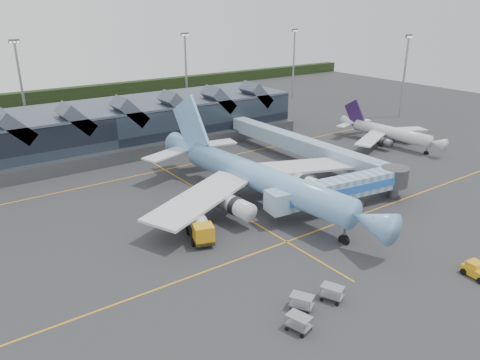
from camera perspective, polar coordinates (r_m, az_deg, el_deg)
ground at (r=69.53m, az=1.37°, el=-5.00°), size 260.00×260.00×0.00m
taxi_stripes at (r=77.04m, az=-3.09°, el=-2.36°), size 120.00×60.00×0.01m
tree_line_far at (r=166.80m, az=-22.23°, el=9.49°), size 260.00×4.00×4.00m
terminal at (r=105.77m, az=-16.55°, el=6.02°), size 90.00×22.25×12.52m
light_masts at (r=128.41m, az=-8.13°, el=12.60°), size 132.40×42.56×22.45m
main_airliner at (r=73.95m, az=1.90°, el=0.45°), size 41.89×48.34×15.52m
regional_jet at (r=111.55m, az=17.58°, el=5.60°), size 24.43×26.65×9.15m
jet_bridge at (r=74.54m, az=13.20°, el=-0.85°), size 26.19×7.17×5.24m
fuel_truck at (r=65.32m, az=-5.27°, el=-4.99°), size 5.36×10.22×3.44m
pushback_tug at (r=62.55m, az=27.00°, el=-9.83°), size 2.74×3.97×1.67m
baggage_carts at (r=50.65m, az=8.69°, el=-14.80°), size 8.58×5.07×1.66m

